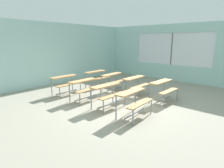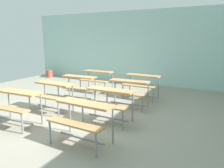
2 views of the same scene
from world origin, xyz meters
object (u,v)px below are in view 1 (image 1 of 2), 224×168
desk_bench_r1c0 (108,91)px  desk_bench_r1c1 (136,82)px  desk_bench_r0c1 (164,86)px  desk_bench_r2c0 (85,85)px  desk_bench_r3c0 (66,81)px  desk_bench_r2c1 (114,78)px  desk_bench_r0c0 (134,98)px  desk_bench_r3c1 (97,75)px

desk_bench_r1c0 → desk_bench_r1c1: bearing=3.1°
desk_bench_r0c1 → desk_bench_r2c0: (-1.73, 2.21, 0.00)m
desk_bench_r3c0 → desk_bench_r1c1: bearing=-53.8°
desk_bench_r2c0 → desk_bench_r2c1: (1.67, 0.06, 0.00)m
desk_bench_r0c0 → desk_bench_r1c0: size_ratio=1.01×
desk_bench_r2c1 → desk_bench_r3c0: size_ratio=1.02×
desk_bench_r2c1 → desk_bench_r3c0: 2.01m
desk_bench_r0c1 → desk_bench_r1c1: bearing=95.6°
desk_bench_r3c1 → desk_bench_r3c0: bearing=179.7°
desk_bench_r0c0 → desk_bench_r2c0: bearing=86.2°
desk_bench_r3c1 → desk_bench_r2c1: bearing=-88.6°
desk_bench_r1c0 → desk_bench_r1c1: 1.66m
desk_bench_r1c0 → desk_bench_r2c1: 2.05m
desk_bench_r0c0 → desk_bench_r3c0: 3.36m
desk_bench_r0c1 → desk_bench_r3c1: (-0.06, 3.32, 0.00)m
desk_bench_r2c1 → desk_bench_r3c0: bearing=143.8°
desk_bench_r0c1 → desk_bench_r1c1: 1.12m
desk_bench_r1c1 → desk_bench_r2c1: size_ratio=0.98×
desk_bench_r0c1 → desk_bench_r3c0: same height
desk_bench_r1c1 → desk_bench_r3c0: same height
desk_bench_r3c0 → desk_bench_r3c1: size_ratio=0.99×
desk_bench_r0c0 → desk_bench_r0c1: same height
desk_bench_r0c0 → desk_bench_r2c1: bearing=50.0°
desk_bench_r2c1 → desk_bench_r3c0: same height
desk_bench_r3c1 → desk_bench_r0c0: bearing=-115.9°
desk_bench_r0c0 → desk_bench_r1c1: same height
desk_bench_r0c1 → desk_bench_r1c1: (-0.06, 1.12, 0.00)m
desk_bench_r2c1 → desk_bench_r3c1: same height
desk_bench_r1c0 → desk_bench_r2c0: same height
desk_bench_r1c1 → desk_bench_r2c0: size_ratio=0.99×
desk_bench_r3c0 → desk_bench_r3c1: bearing=-2.5°
desk_bench_r0c0 → desk_bench_r2c0: same height
desk_bench_r1c1 → desk_bench_r2c1: (0.00, 1.15, 0.00)m
desk_bench_r2c1 → desk_bench_r1c1: bearing=-92.8°
desk_bench_r0c1 → desk_bench_r2c0: same height
desk_bench_r1c1 → desk_bench_r2c1: bearing=89.7°
desk_bench_r0c0 → desk_bench_r3c1: size_ratio=1.01×
desk_bench_r0c1 → desk_bench_r2c1: 2.28m
desk_bench_r1c1 → desk_bench_r3c0: 2.82m
desk_bench_r3c0 → desk_bench_r3c1: 1.69m
desk_bench_r0c0 → desk_bench_r2c0: (0.05, 2.19, 0.00)m
desk_bench_r0c1 → desk_bench_r2c1: size_ratio=1.00×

